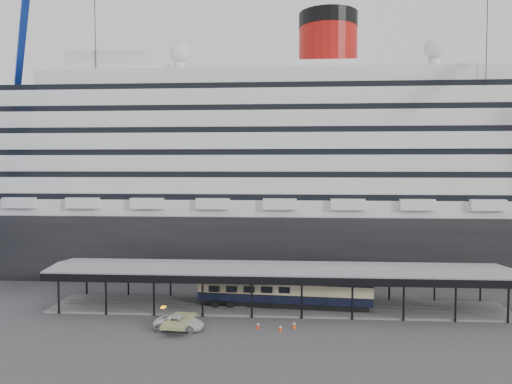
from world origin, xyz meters
TOP-DOWN VIEW (x-y plane):
  - ground at (0.00, 0.00)m, footprint 200.00×200.00m
  - cruise_ship at (0.05, 32.00)m, footprint 130.00×30.00m
  - platform_canopy at (0.00, 5.00)m, footprint 56.00×9.18m
  - port_truck at (-10.39, -3.80)m, footprint 5.49×2.83m
  - pullman_carriage at (0.85, 5.00)m, footprint 21.57×4.62m
  - traffic_cone_left at (-1.92, -2.90)m, footprint 0.45×0.45m
  - traffic_cone_mid at (0.52, -3.67)m, footprint 0.41×0.41m
  - traffic_cone_right at (2.00, -2.50)m, footprint 0.53×0.53m

SIDE VIEW (x-z plane):
  - ground at x=0.00m, z-range 0.00..0.00m
  - traffic_cone_left at x=-1.92m, z-range 0.00..0.75m
  - traffic_cone_mid at x=0.52m, z-range 0.00..0.76m
  - traffic_cone_right at x=2.00m, z-range 0.00..0.81m
  - port_truck at x=-10.39m, z-range 0.00..1.48m
  - platform_canopy at x=0.00m, z-range -0.29..5.01m
  - pullman_carriage at x=0.85m, z-range -7.95..13.07m
  - cruise_ship at x=0.05m, z-range -3.60..40.30m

